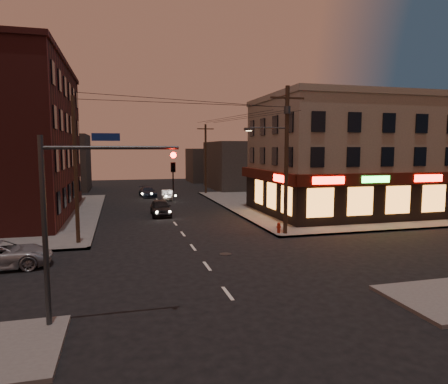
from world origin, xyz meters
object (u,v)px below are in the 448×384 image
object	(u,v)px
sedan_far	(148,192)
fire_hydrant	(279,227)
sedan_near	(161,208)
sedan_mid	(167,195)

from	to	relation	value
sedan_far	fire_hydrant	size ratio (longest dim) A/B	5.78
sedan_far	sedan_near	bearing A→B (deg)	-95.85
sedan_mid	sedan_far	bearing A→B (deg)	127.96
sedan_near	sedan_mid	bearing A→B (deg)	81.08
sedan_near	sedan_mid	world-z (taller)	sedan_near
sedan_mid	fire_hydrant	world-z (taller)	sedan_mid
sedan_near	sedan_far	world-z (taller)	sedan_near
sedan_mid	sedan_far	xyz separation A→B (m)	(-2.05, 3.32, 0.03)
fire_hydrant	sedan_near	bearing A→B (deg)	124.81
sedan_near	fire_hydrant	size ratio (longest dim) A/B	5.78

